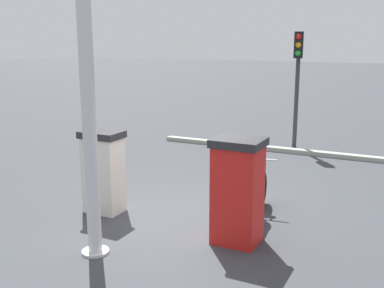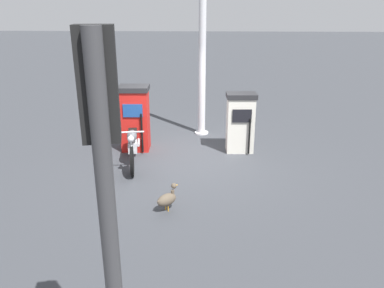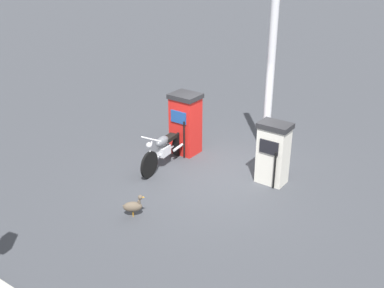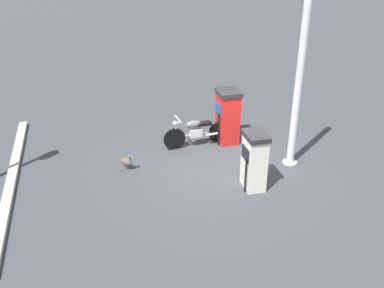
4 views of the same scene
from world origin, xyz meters
name	(u,v)px [view 2 (image 2 of 4)]	position (x,y,z in m)	size (l,w,h in m)	color
ground_plane	(186,157)	(0.00, 0.00, 0.00)	(120.00, 120.00, 0.00)	#383A3F
fuel_pump_near	(135,118)	(-0.49, -1.32, 0.83)	(0.69, 0.78, 1.64)	red
fuel_pump_far	(240,122)	(-0.49, 1.32, 0.76)	(0.57, 0.75, 1.49)	silver
motorcycle_near_pump	(133,144)	(0.49, -1.19, 0.48)	(2.06, 0.59, 0.97)	black
wandering_duck	(167,199)	(2.60, -0.15, 0.23)	(0.41, 0.42, 0.48)	brown
roadside_traffic_light	(106,185)	(6.20, -0.08, 2.27)	(0.40, 0.28, 3.29)	#38383A
canopy_support_pole	(202,55)	(-1.88, 0.32, 2.23)	(0.40, 0.40, 4.61)	silver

